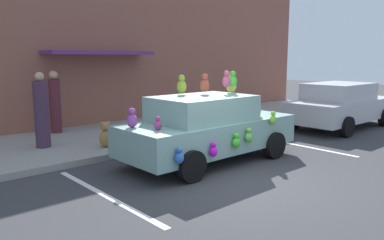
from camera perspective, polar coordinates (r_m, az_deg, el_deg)
The scene contains 10 objects.
ground_plane at distance 7.55m, azimuth 5.77°, elevation -9.28°, with size 60.00×60.00×0.00m, color #38383A.
sidewalk at distance 11.39m, azimuth -13.12°, elevation -2.69°, with size 24.00×4.00×0.15m, color gray.
storefront_building at distance 13.10m, azimuth -18.24°, elevation 12.35°, with size 24.00×1.25×6.40m.
parking_stripe_front at distance 11.02m, azimuth 15.18°, elevation -3.56°, with size 0.12×3.60×0.01m, color silver.
parking_stripe_rear at distance 7.02m, azimuth -12.88°, elevation -10.91°, with size 0.12×3.60×0.01m, color silver.
plush_covered_car at distance 8.80m, azimuth 2.36°, elevation -1.12°, with size 4.31×2.01×2.10m.
parked_sedan_behind at distance 14.01m, azimuth 21.32°, elevation 2.11°, with size 4.51×2.06×1.54m.
teddy_bear_on_sidewalk at distance 9.90m, azimuth -12.78°, elevation -2.24°, with size 0.35×0.29×0.66m.
pedestrian_near_shopfront at distance 10.26m, azimuth -21.57°, elevation 1.01°, with size 0.36×0.36×1.90m.
pedestrian_walking_past at distance 12.15m, azimuth -19.79°, elevation 2.34°, with size 0.33×0.33×1.87m.
Camera 1 is at (-5.30, -4.81, 2.41)m, focal length 35.67 mm.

